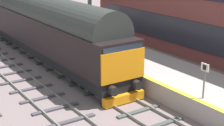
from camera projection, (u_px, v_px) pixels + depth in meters
name	position (u px, v px, depth m)	size (l,w,h in m)	color
ground_plane	(95.00, 87.00, 20.60)	(140.00, 140.00, 0.00)	slate
track_main	(95.00, 86.00, 20.59)	(2.50, 60.00, 0.15)	slate
track_adjacent_west	(43.00, 98.00, 18.87)	(2.50, 60.00, 0.15)	gray
station_platform	(143.00, 68.00, 22.36)	(4.00, 44.00, 1.01)	#A89C97
diesel_locomotive	(45.00, 25.00, 25.23)	(2.74, 19.64, 4.68)	black
platform_number_sign	(205.00, 75.00, 16.10)	(0.10, 0.44, 1.68)	slate
waiting_passenger	(85.00, 28.00, 26.65)	(0.43, 0.49, 1.64)	#23353A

